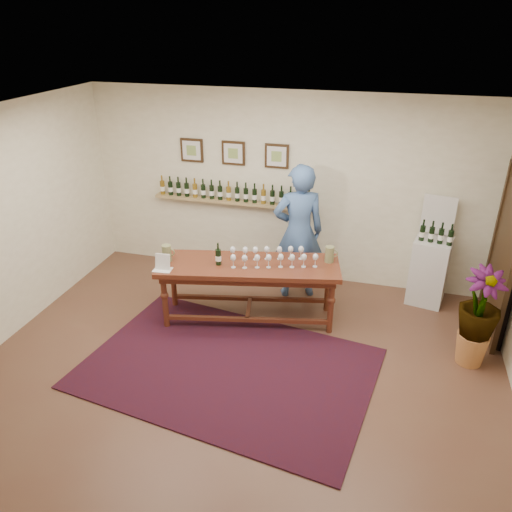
% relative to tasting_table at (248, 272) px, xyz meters
% --- Properties ---
extents(ground, '(6.00, 6.00, 0.00)m').
position_rel_tasting_table_xyz_m(ground, '(0.18, -1.10, -0.70)').
color(ground, brown).
rests_on(ground, ground).
extents(room_shell, '(6.00, 6.00, 6.00)m').
position_rel_tasting_table_xyz_m(room_shell, '(2.29, 0.76, 0.42)').
color(room_shell, white).
rests_on(room_shell, ground).
extents(rug, '(3.54, 2.62, 0.02)m').
position_rel_tasting_table_xyz_m(rug, '(0.06, -1.09, -0.69)').
color(rug, '#490E0D').
rests_on(rug, ground).
extents(tasting_table, '(2.44, 1.21, 0.83)m').
position_rel_tasting_table_xyz_m(tasting_table, '(0.00, 0.00, 0.00)').
color(tasting_table, '#4A2112').
rests_on(tasting_table, ground).
extents(table_glasses, '(1.41, 0.70, 0.19)m').
position_rel_tasting_table_xyz_m(table_glasses, '(0.24, 0.08, 0.22)').
color(table_glasses, silver).
rests_on(table_glasses, tasting_table).
extents(table_bottles, '(0.31, 0.24, 0.29)m').
position_rel_tasting_table_xyz_m(table_bottles, '(-0.37, -0.09, 0.27)').
color(table_bottles, black).
rests_on(table_bottles, tasting_table).
extents(pitcher_left, '(0.17, 0.17, 0.22)m').
position_rel_tasting_table_xyz_m(pitcher_left, '(-1.04, -0.20, 0.23)').
color(pitcher_left, olive).
rests_on(pitcher_left, tasting_table).
extents(pitcher_right, '(0.16, 0.16, 0.21)m').
position_rel_tasting_table_xyz_m(pitcher_right, '(0.99, 0.33, 0.23)').
color(pitcher_right, olive).
rests_on(pitcher_right, tasting_table).
extents(menu_card, '(0.24, 0.19, 0.21)m').
position_rel_tasting_table_xyz_m(menu_card, '(-0.99, -0.43, 0.23)').
color(menu_card, silver).
rests_on(menu_card, tasting_table).
extents(display_pedestal, '(0.56, 0.56, 0.95)m').
position_rel_tasting_table_xyz_m(display_pedestal, '(2.30, 1.11, -0.23)').
color(display_pedestal, silver).
rests_on(display_pedestal, ground).
extents(pedestal_bottles, '(0.34, 0.15, 0.33)m').
position_rel_tasting_table_xyz_m(pedestal_bottles, '(2.31, 1.03, 0.41)').
color(pedestal_bottles, black).
rests_on(pedestal_bottles, display_pedestal).
extents(info_sign, '(0.43, 0.11, 0.60)m').
position_rel_tasting_table_xyz_m(info_sign, '(2.32, 1.29, 0.55)').
color(info_sign, silver).
rests_on(info_sign, display_pedestal).
extents(potted_plant, '(0.72, 0.72, 1.06)m').
position_rel_tasting_table_xyz_m(potted_plant, '(2.77, -0.22, -0.09)').
color(potted_plant, '#B06F3A').
rests_on(potted_plant, ground).
extents(person, '(0.83, 0.70, 1.95)m').
position_rel_tasting_table_xyz_m(person, '(0.49, 0.83, 0.27)').
color(person, '#3D5E92').
rests_on(person, ground).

